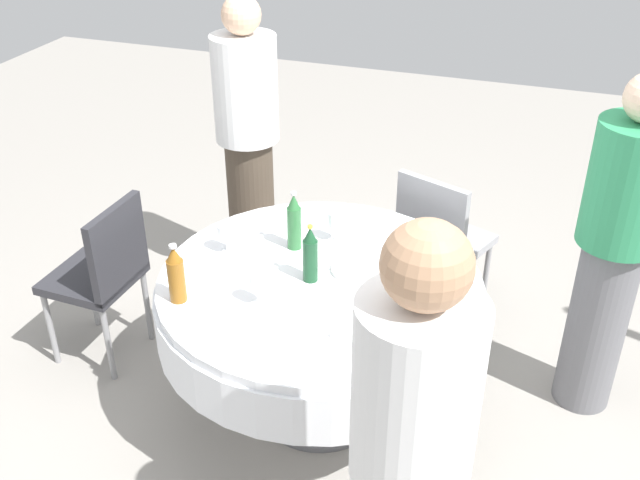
{
  "coord_description": "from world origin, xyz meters",
  "views": [
    {
      "loc": [
        -0.85,
        2.45,
        2.47
      ],
      "look_at": [
        0.0,
        0.0,
        0.93
      ],
      "focal_mm": 41.61,
      "sensor_mm": 36.0,
      "label": 1
    }
  ],
  "objects_px": {
    "dining_table": "(320,306)",
    "plate_near": "(413,245)",
    "bottle_green_north": "(294,222)",
    "wine_glass_south": "(335,219)",
    "person_left": "(409,467)",
    "plate_right": "(355,269)",
    "chair_south": "(104,269)",
    "bottle_amber_left": "(176,275)",
    "wine_glass_front": "(399,337)",
    "wine_glass_far": "(257,282)",
    "wine_glass_near": "(411,251)",
    "bottle_dark_green_outer": "(310,255)",
    "plate_rear": "(423,306)",
    "person_north": "(615,248)",
    "person_outer": "(248,144)",
    "wine_glass_inner": "(226,232)",
    "chair_front": "(439,236)"
  },
  "relations": [
    {
      "from": "bottle_dark_green_outer",
      "to": "plate_rear",
      "type": "bearing_deg",
      "value": 174.54
    },
    {
      "from": "wine_glass_front",
      "to": "plate_right",
      "type": "bearing_deg",
      "value": -58.64
    },
    {
      "from": "dining_table",
      "to": "plate_near",
      "type": "bearing_deg",
      "value": -130.14
    },
    {
      "from": "wine_glass_near",
      "to": "plate_right",
      "type": "height_order",
      "value": "wine_glass_near"
    },
    {
      "from": "bottle_green_north",
      "to": "plate_rear",
      "type": "distance_m",
      "value": 0.71
    },
    {
      "from": "plate_right",
      "to": "chair_south",
      "type": "xyz_separation_m",
      "value": [
        1.24,
        0.06,
        -0.23
      ]
    },
    {
      "from": "person_north",
      "to": "person_left",
      "type": "relative_size",
      "value": 0.97
    },
    {
      "from": "bottle_amber_left",
      "to": "bottle_dark_green_outer",
      "type": "bearing_deg",
      "value": -145.51
    },
    {
      "from": "wine_glass_front",
      "to": "chair_front",
      "type": "xyz_separation_m",
      "value": [
        0.09,
        -1.31,
        -0.33
      ]
    },
    {
      "from": "chair_front",
      "to": "bottle_dark_green_outer",
      "type": "bearing_deg",
      "value": -91.27
    },
    {
      "from": "plate_rear",
      "to": "person_left",
      "type": "height_order",
      "value": "person_left"
    },
    {
      "from": "wine_glass_south",
      "to": "wine_glass_near",
      "type": "distance_m",
      "value": 0.41
    },
    {
      "from": "bottle_amber_left",
      "to": "wine_glass_far",
      "type": "relative_size",
      "value": 1.87
    },
    {
      "from": "plate_right",
      "to": "person_north",
      "type": "height_order",
      "value": "person_north"
    },
    {
      "from": "wine_glass_far",
      "to": "wine_glass_south",
      "type": "relative_size",
      "value": 0.95
    },
    {
      "from": "wine_glass_front",
      "to": "chair_south",
      "type": "relative_size",
      "value": 0.17
    },
    {
      "from": "plate_near",
      "to": "plate_right",
      "type": "height_order",
      "value": "plate_near"
    },
    {
      "from": "bottle_dark_green_outer",
      "to": "person_north",
      "type": "xyz_separation_m",
      "value": [
        -1.19,
        -0.51,
        -0.02
      ]
    },
    {
      "from": "wine_glass_front",
      "to": "wine_glass_near",
      "type": "relative_size",
      "value": 1.03
    },
    {
      "from": "bottle_dark_green_outer",
      "to": "person_outer",
      "type": "xyz_separation_m",
      "value": [
        0.69,
        -0.94,
        0.01
      ]
    },
    {
      "from": "dining_table",
      "to": "person_left",
      "type": "xyz_separation_m",
      "value": [
        -0.61,
        1.0,
        0.28
      ]
    },
    {
      "from": "wine_glass_near",
      "to": "person_north",
      "type": "relative_size",
      "value": 0.09
    },
    {
      "from": "dining_table",
      "to": "wine_glass_inner",
      "type": "bearing_deg",
      "value": -8.45
    },
    {
      "from": "plate_rear",
      "to": "person_outer",
      "type": "height_order",
      "value": "person_outer"
    },
    {
      "from": "bottle_dark_green_outer",
      "to": "wine_glass_near",
      "type": "distance_m",
      "value": 0.43
    },
    {
      "from": "dining_table",
      "to": "plate_right",
      "type": "distance_m",
      "value": 0.22
    },
    {
      "from": "person_north",
      "to": "person_outer",
      "type": "xyz_separation_m",
      "value": [
        1.88,
        -0.43,
        0.03
      ]
    },
    {
      "from": "plate_near",
      "to": "person_outer",
      "type": "height_order",
      "value": "person_outer"
    },
    {
      "from": "chair_south",
      "to": "wine_glass_far",
      "type": "bearing_deg",
      "value": -105.02
    },
    {
      "from": "dining_table",
      "to": "plate_rear",
      "type": "relative_size",
      "value": 6.94
    },
    {
      "from": "wine_glass_near",
      "to": "person_outer",
      "type": "relative_size",
      "value": 0.09
    },
    {
      "from": "bottle_amber_left",
      "to": "wine_glass_front",
      "type": "distance_m",
      "value": 0.93
    },
    {
      "from": "bottle_amber_left",
      "to": "plate_rear",
      "type": "relative_size",
      "value": 1.28
    },
    {
      "from": "wine_glass_south",
      "to": "chair_front",
      "type": "distance_m",
      "value": 0.77
    },
    {
      "from": "bottle_green_north",
      "to": "wine_glass_south",
      "type": "xyz_separation_m",
      "value": [
        -0.15,
        -0.12,
        -0.02
      ]
    },
    {
      "from": "plate_near",
      "to": "wine_glass_south",
      "type": "bearing_deg",
      "value": 8.84
    },
    {
      "from": "wine_glass_inner",
      "to": "person_north",
      "type": "relative_size",
      "value": 0.08
    },
    {
      "from": "bottle_amber_left",
      "to": "plate_right",
      "type": "distance_m",
      "value": 0.76
    },
    {
      "from": "dining_table",
      "to": "wine_glass_far",
      "type": "height_order",
      "value": "wine_glass_far"
    },
    {
      "from": "bottle_green_north",
      "to": "bottle_amber_left",
      "type": "bearing_deg",
      "value": 60.86
    },
    {
      "from": "chair_front",
      "to": "chair_south",
      "type": "bearing_deg",
      "value": -128.53
    },
    {
      "from": "wine_glass_inner",
      "to": "chair_front",
      "type": "distance_m",
      "value": 1.2
    },
    {
      "from": "wine_glass_front",
      "to": "wine_glass_near",
      "type": "xyz_separation_m",
      "value": [
        0.09,
        -0.59,
        -0.01
      ]
    },
    {
      "from": "bottle_dark_green_outer",
      "to": "wine_glass_south",
      "type": "height_order",
      "value": "bottle_dark_green_outer"
    },
    {
      "from": "wine_glass_inner",
      "to": "chair_front",
      "type": "relative_size",
      "value": 0.15
    },
    {
      "from": "bottle_amber_left",
      "to": "wine_glass_far",
      "type": "height_order",
      "value": "bottle_amber_left"
    },
    {
      "from": "plate_near",
      "to": "plate_rear",
      "type": "height_order",
      "value": "same"
    },
    {
      "from": "wine_glass_south",
      "to": "wine_glass_front",
      "type": "bearing_deg",
      "value": 122.98
    },
    {
      "from": "plate_right",
      "to": "plate_rear",
      "type": "relative_size",
      "value": 1.01
    },
    {
      "from": "wine_glass_near",
      "to": "plate_near",
      "type": "relative_size",
      "value": 0.69
    }
  ]
}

